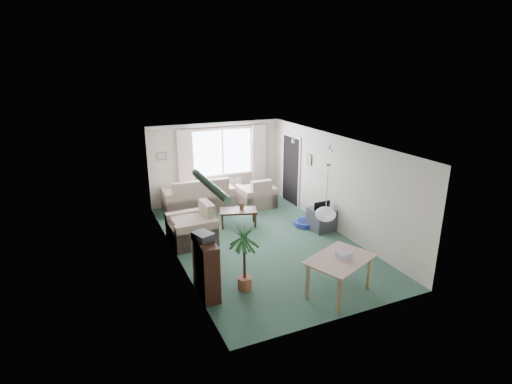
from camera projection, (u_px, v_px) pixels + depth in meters
name	position (u px, v px, depth m)	size (l,w,h in m)	color
ground	(261.00, 242.00, 9.47)	(6.50, 6.50, 0.00)	#315241
window	(222.00, 152.00, 11.89)	(1.80, 0.03, 1.30)	white
curtain_rod	(223.00, 127.00, 11.58)	(2.60, 0.03, 0.03)	black
curtain_left	(186.00, 164.00, 11.43)	(0.45, 0.08, 2.00)	beige
curtain_right	(259.00, 157.00, 12.32)	(0.45, 0.08, 2.00)	beige
radiator	(224.00, 188.00, 12.19)	(1.20, 0.10, 0.55)	white
doorway	(291.00, 170.00, 11.84)	(0.03, 0.95, 2.00)	black
pendant_lamp	(326.00, 214.00, 7.09)	(0.36, 0.36, 0.36)	white
tinsel_garland	(210.00, 185.00, 6.02)	(1.60, 1.60, 0.12)	#196626
bauble_cluster_a	(293.00, 139.00, 10.07)	(0.20, 0.20, 0.20)	silver
bauble_cluster_b	(330.00, 146.00, 9.14)	(0.20, 0.20, 0.20)	silver
wall_picture_back	(162.00, 156.00, 11.18)	(0.28, 0.03, 0.22)	brown
wall_picture_right	(309.00, 159.00, 10.80)	(0.03, 0.24, 0.30)	brown
sofa	(198.00, 193.00, 11.42)	(1.95, 1.03, 0.97)	tan
armchair_corner	(256.00, 192.00, 11.71)	(0.97, 0.92, 0.87)	beige
armchair_left	(191.00, 224.00, 9.31)	(1.04, 0.99, 0.93)	beige
coffee_table	(238.00, 218.00, 10.36)	(0.94, 0.52, 0.42)	black
photo_frame	(242.00, 206.00, 10.35)	(0.12, 0.02, 0.16)	brown
bookshelf	(206.00, 267.00, 7.19)	(0.29, 0.87, 1.07)	black
hifi_box	(203.00, 237.00, 7.00)	(0.28, 0.35, 0.14)	#38393D
houseplant	(244.00, 257.00, 7.28)	(0.56, 0.56, 1.32)	#21622D
dining_table	(339.00, 276.00, 7.24)	(1.12, 0.75, 0.70)	tan
gift_box	(344.00, 255.00, 7.14)	(0.25, 0.18, 0.12)	silver
tv_cube	(321.00, 219.00, 10.08)	(0.55, 0.60, 0.55)	#36353A
pet_bed	(305.00, 223.00, 10.41)	(0.60, 0.60, 0.12)	navy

